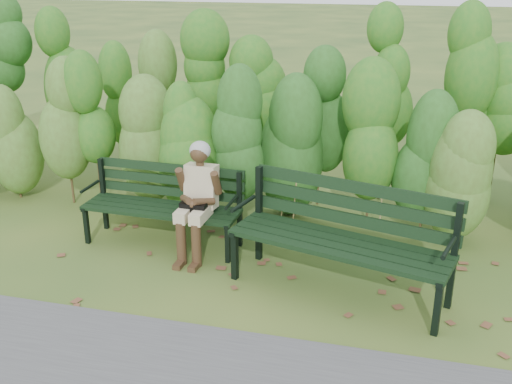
# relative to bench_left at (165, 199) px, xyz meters

# --- Properties ---
(ground) EXTENTS (80.00, 80.00, 0.00)m
(ground) POSITION_rel_bench_left_xyz_m (1.06, -0.54, -0.50)
(ground) COLOR #2F5021
(hedge_band) EXTENTS (11.04, 1.67, 2.42)m
(hedge_band) POSITION_rel_bench_left_xyz_m (1.06, 1.32, 0.76)
(hedge_band) COLOR #47381E
(hedge_band) RESTS_ON ground
(leaf_litter) EXTENTS (5.79, 2.28, 0.01)m
(leaf_litter) POSITION_rel_bench_left_xyz_m (1.14, -0.46, -0.50)
(leaf_litter) COLOR brown
(leaf_litter) RESTS_ON ground
(bench_left) EXTENTS (1.71, 0.61, 0.85)m
(bench_left) POSITION_rel_bench_left_xyz_m (0.00, 0.00, 0.00)
(bench_left) COLOR black
(bench_left) RESTS_ON ground
(bench_right) EXTENTS (2.11, 1.15, 1.01)m
(bench_right) POSITION_rel_bench_left_xyz_m (1.98, -0.54, 0.10)
(bench_right) COLOR black
(bench_right) RESTS_ON ground
(seated_woman) EXTENTS (0.47, 0.68, 1.20)m
(seated_woman) POSITION_rel_bench_left_xyz_m (0.44, -0.19, 0.18)
(seated_woman) COLOR #C0B18A
(seated_woman) RESTS_ON ground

